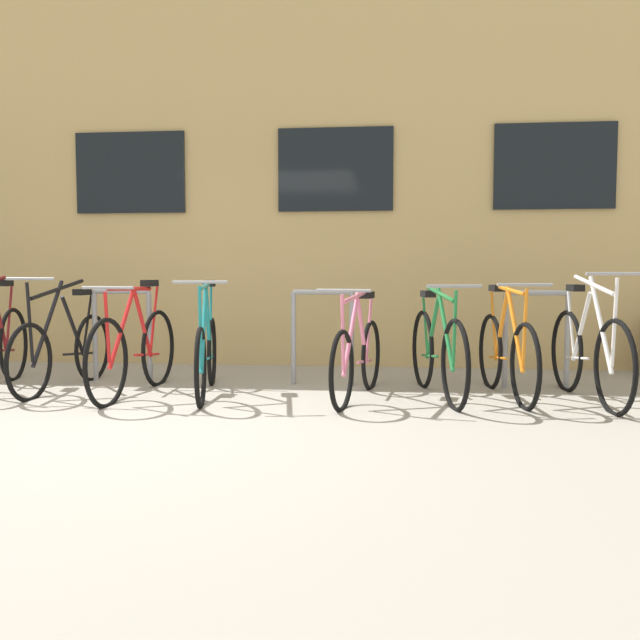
# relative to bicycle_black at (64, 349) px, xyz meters

# --- Properties ---
(ground_plane) EXTENTS (42.00, 42.00, 0.00)m
(ground_plane) POSITION_rel_bicycle_black_xyz_m (1.18, -1.41, -0.38)
(ground_plane) COLOR #9E998E
(storefront_building) EXTENTS (28.00, 6.23, 4.79)m
(storefront_building) POSITION_rel_bicycle_black_xyz_m (1.18, 4.88, 2.02)
(storefront_building) COLOR tan
(storefront_building) RESTS_ON ground
(bike_rack) EXTENTS (6.61, 0.05, 0.92)m
(bike_rack) POSITION_rel_bicycle_black_xyz_m (1.37, 0.49, 0.18)
(bike_rack) COLOR gray
(bike_rack) RESTS_ON ground
(bicycle_black) EXTENTS (0.44, 1.78, 1.06)m
(bicycle_black) POSITION_rel_bicycle_black_xyz_m (0.00, 0.00, 0.00)
(bicycle_black) COLOR black
(bicycle_black) RESTS_ON ground
(bicycle_teal) EXTENTS (0.49, 1.74, 1.04)m
(bicycle_teal) POSITION_rel_bicycle_black_xyz_m (1.40, -0.12, 0.00)
(bicycle_teal) COLOR black
(bicycle_teal) RESTS_ON ground
(bicycle_pink) EXTENTS (0.49, 1.67, 0.98)m
(bicycle_pink) POSITION_rel_bicycle_black_xyz_m (2.74, -0.17, -0.01)
(bicycle_pink) COLOR black
(bicycle_pink) RESTS_ON ground
(bicycle_red) EXTENTS (0.44, 1.81, 1.03)m
(bicycle_red) POSITION_rel_bicycle_black_xyz_m (0.76, -0.20, 0.02)
(bicycle_red) COLOR black
(bicycle_red) RESTS_ON ground
(bicycle_green) EXTENTS (0.51, 1.80, 1.01)m
(bicycle_green) POSITION_rel_bicycle_black_xyz_m (3.43, -0.04, 0.02)
(bicycle_green) COLOR black
(bicycle_green) RESTS_ON ground
(bicycle_orange) EXTENTS (0.44, 1.72, 1.02)m
(bicycle_orange) POSITION_rel_bicycle_black_xyz_m (4.02, 0.01, 0.01)
(bicycle_orange) COLOR black
(bicycle_orange) RESTS_ON ground
(bicycle_white) EXTENTS (0.44, 1.80, 1.11)m
(bicycle_white) POSITION_rel_bicycle_black_xyz_m (4.68, -0.10, 0.03)
(bicycle_white) COLOR black
(bicycle_white) RESTS_ON ground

